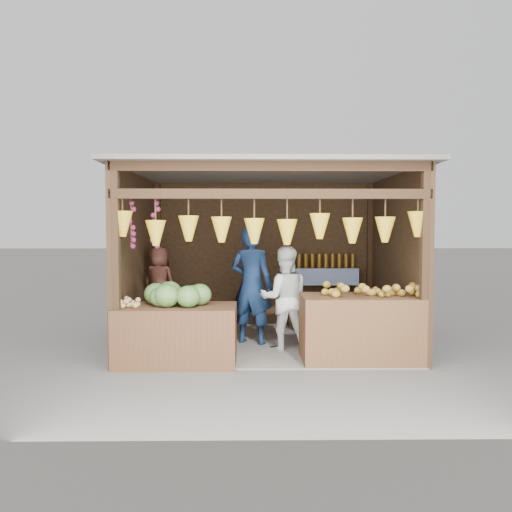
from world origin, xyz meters
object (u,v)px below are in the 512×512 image
Objects in this scene: man_standing at (251,285)px; woman_standing at (284,298)px; vendor_seated at (159,283)px; counter_left at (177,334)px; counter_right at (361,328)px.

man_standing reaches higher than woman_standing.
vendor_seated is at bearing -20.22° from woman_standing.
counter_right reaches higher than counter_left.
man_standing is at bearing -37.84° from woman_standing.
vendor_seated is (-2.93, 1.31, 0.47)m from counter_right.
counter_right is at bearing 1.74° from counter_left.
counter_left is 0.97× the size of counter_right.
man_standing reaches higher than vendor_seated.
counter_left is 1.02× the size of woman_standing.
counter_left is at bearing 69.30° from man_standing.
vendor_seated is (-1.94, 0.67, 0.15)m from woman_standing.
woman_standing is (0.48, -0.36, -0.15)m from man_standing.
woman_standing is at bearing 25.99° from counter_left.
counter_left is at bearing 133.63° from vendor_seated.
woman_standing is 1.29× the size of vendor_seated.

